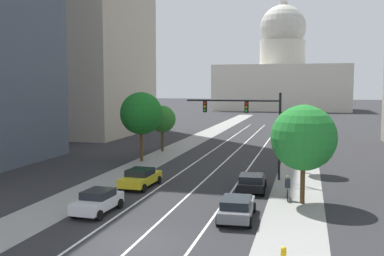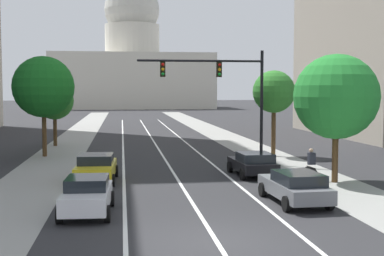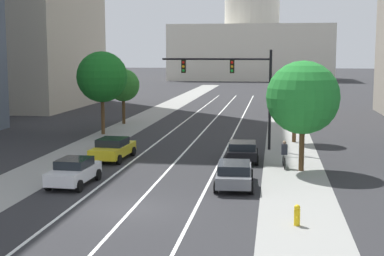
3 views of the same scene
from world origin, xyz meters
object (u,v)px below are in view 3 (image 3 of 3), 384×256
object	(u,v)px
car_gray	(234,173)
street_tree_far_right	(303,98)
fire_hydrant	(297,215)
car_black	(242,150)
street_tree_near_right	(295,84)
car_yellow	(113,148)
capitol_building	(251,37)
cyclist	(284,154)
street_tree_near_left	(102,77)
car_white	(74,171)
street_tree_mid_left	(123,85)
traffic_signal_mast	(237,79)

from	to	relation	value
car_gray	street_tree_far_right	world-z (taller)	street_tree_far_right
fire_hydrant	car_gray	bearing A→B (deg)	115.56
car_black	street_tree_near_right	distance (m)	10.16
car_gray	street_tree_far_right	distance (m)	7.13
car_yellow	capitol_building	bearing A→B (deg)	0.59
cyclist	street_tree_far_right	xyz separation A→B (m)	(1.02, -0.72, 3.63)
street_tree_far_right	capitol_building	bearing A→B (deg)	93.91
car_gray	car_black	xyz separation A→B (m)	(0.00, 7.35, -0.02)
capitol_building	car_yellow	distance (m)	117.03
street_tree_near_left	street_tree_near_right	bearing A→B (deg)	-7.07
car_white	fire_hydrant	xyz separation A→B (m)	(11.73, -5.60, -0.30)
street_tree_far_right	street_tree_mid_left	xyz separation A→B (m)	(-16.77, 20.63, -0.57)
car_yellow	car_white	world-z (taller)	car_yellow
capitol_building	car_white	bearing A→B (deg)	-92.00
car_yellow	street_tree_near_right	bearing A→B (deg)	-50.10
car_white	street_tree_far_right	xyz separation A→B (m)	(12.40, 5.61, 3.72)
cyclist	street_tree_near_left	xyz separation A→B (m)	(-15.61, 12.51, 4.20)
car_black	fire_hydrant	distance (m)	14.12
car_gray	car_white	xyz separation A→B (m)	(-8.65, -0.83, 0.02)
car_yellow	street_tree_mid_left	size ratio (longest dim) A/B	0.83
car_black	cyclist	xyz separation A→B (m)	(2.72, -1.85, 0.13)
car_black	street_tree_near_right	world-z (taller)	street_tree_near_right
traffic_signal_mast	car_gray	bearing A→B (deg)	-86.59
car_yellow	fire_hydrant	size ratio (longest dim) A/B	5.10
car_white	street_tree_far_right	bearing A→B (deg)	-63.46
car_gray	cyclist	distance (m)	6.14
traffic_signal_mast	street_tree_near_left	distance (m)	13.54
capitol_building	fire_hydrant	size ratio (longest dim) A/B	46.03
cyclist	street_tree_near_left	distance (m)	20.45
fire_hydrant	street_tree_near_right	world-z (taller)	street_tree_near_right
capitol_building	traffic_signal_mast	distance (m)	111.22
car_yellow	street_tree_far_right	bearing A→B (deg)	-95.64
capitol_building	street_tree_near_right	world-z (taller)	capitol_building
street_tree_near_left	car_black	bearing A→B (deg)	-39.60
car_gray	cyclist	size ratio (longest dim) A/B	2.71
capitol_building	car_yellow	size ratio (longest dim) A/B	9.03
fire_hydrant	capitol_building	bearing A→B (deg)	93.27
car_gray	car_yellow	size ratio (longest dim) A/B	1.01
car_yellow	street_tree_near_right	xyz separation A→B (m)	(12.33, 9.35, 3.92)
car_gray	street_tree_mid_left	size ratio (longest dim) A/B	0.84
car_black	fire_hydrant	world-z (taller)	car_black
car_yellow	cyclist	bearing A→B (deg)	-92.83
car_yellow	street_tree_far_right	size ratio (longest dim) A/B	0.69
car_gray	street_tree_near_right	bearing A→B (deg)	-15.63
fire_hydrant	street_tree_far_right	xyz separation A→B (m)	(0.67, 11.21, 4.02)
car_gray	traffic_signal_mast	xyz separation A→B (m)	(-0.72, 12.09, 4.45)
car_black	street_tree_far_right	bearing A→B (deg)	-127.20
car_yellow	street_tree_near_right	distance (m)	15.96
car_white	fire_hydrant	bearing A→B (deg)	-113.35
car_black	street_tree_mid_left	world-z (taller)	street_tree_mid_left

